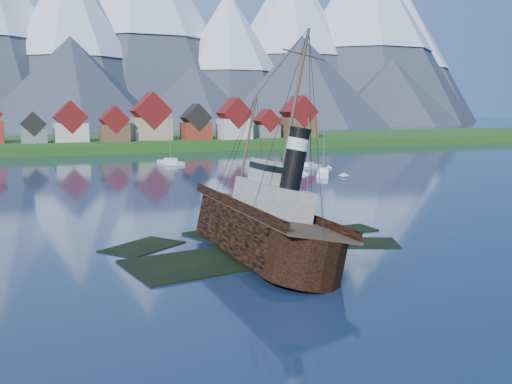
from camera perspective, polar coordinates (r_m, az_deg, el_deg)
name	(u,v)px	position (r m, az deg, el deg)	size (l,w,h in m)	color
ground	(246,252)	(56.84, -1.01, -6.01)	(1400.00, 1400.00, 0.00)	#172742
shoal	(254,249)	(59.52, -0.20, -5.70)	(31.71, 21.24, 1.14)	black
shore_bank	(73,147)	(222.44, -17.82, 4.27)	(600.00, 80.00, 3.20)	#254B15
seawall	(86,155)	(184.73, -16.68, 3.58)	(600.00, 2.50, 2.00)	#3F3D38
mountains	(30,19)	(537.97, -21.65, 15.76)	(965.00, 340.00, 205.00)	#2D333D
tugboat_wreck	(250,223)	(56.29, -0.58, -3.14)	(6.71, 28.90, 22.90)	black
sailboat_d	(323,174)	(122.74, 6.76, 1.80)	(7.16, 9.40, 13.11)	white
sailboat_e	(171,163)	(149.35, -8.54, 2.90)	(4.87, 11.09, 12.49)	white
sailboat_f	(308,167)	(136.26, 5.20, 2.46)	(8.74, 6.07, 12.47)	white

